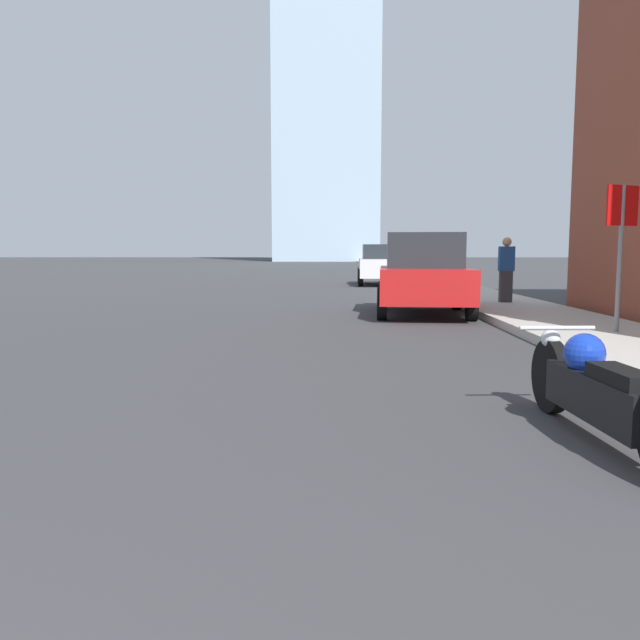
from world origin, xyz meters
TOP-DOWN VIEW (x-y plane):
  - sidewalk at (5.70, 40.00)m, footprint 2.30×240.00m
  - motorcycle at (3.48, 4.62)m, footprint 0.62×2.36m
  - parked_car_red at (3.51, 13.94)m, footprint 2.20×4.22m
  - parked_car_white at (3.48, 26.75)m, footprint 2.04×4.35m
  - stop_sign at (5.90, 9.80)m, footprint 0.57×0.26m
  - pedestrian at (5.75, 15.56)m, footprint 0.36×0.22m

SIDE VIEW (x-z plane):
  - sidewalk at x=5.70m, z-range 0.00..0.15m
  - motorcycle at x=3.48m, z-range 0.00..0.75m
  - parked_car_white at x=3.48m, z-range 0.01..1.72m
  - parked_car_red at x=3.51m, z-range -0.01..1.76m
  - pedestrian at x=5.75m, z-range 0.16..1.74m
  - stop_sign at x=5.90m, z-range 0.55..2.76m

